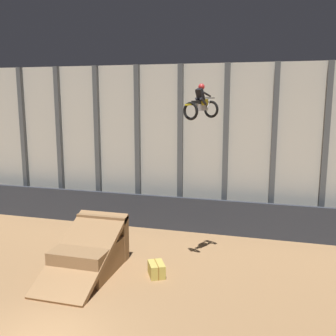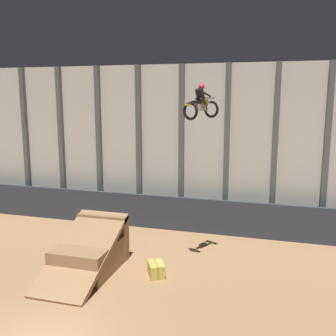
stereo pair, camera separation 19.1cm
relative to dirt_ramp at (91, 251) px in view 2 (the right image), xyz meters
name	(u,v)px [view 2 (the right image)]	position (x,y,z in m)	size (l,w,h in m)	color
arena_back_wall	(161,146)	(1.00, 6.89, 3.79)	(32.00, 0.40, 9.09)	beige
lower_barrier	(155,212)	(1.00, 5.75, 0.20)	(31.36, 0.20, 1.90)	#2D333D
dirt_ramp	(91,251)	(0.00, 0.00, 0.00)	(2.35, 4.60, 2.23)	#966F48
rider_bike_solo	(201,105)	(4.41, 1.54, 6.26)	(1.33, 1.77, 1.46)	black
hay_bale_trackside	(156,269)	(2.92, 0.06, -0.47)	(0.95, 1.08, 0.57)	#CCB751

